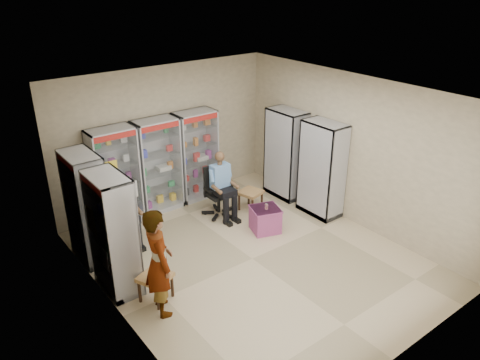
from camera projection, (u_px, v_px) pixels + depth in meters
floor at (252, 259)px, 8.42m from camera, size 6.00×6.00×0.00m
room_shell at (254, 157)px, 7.60m from camera, size 5.02×6.02×3.01m
cabinet_back_left at (115, 177)px, 9.25m from camera, size 0.90×0.50×2.00m
cabinet_back_mid at (158, 166)px, 9.78m from camera, size 0.90×0.50×2.00m
cabinet_back_right at (196, 155)px, 10.30m from camera, size 0.90×0.50×2.00m
cabinet_right_far at (286, 154)px, 10.39m from camera, size 0.90×0.50×2.00m
cabinet_right_near at (322, 169)px, 9.60m from camera, size 0.90×0.50×2.00m
cabinet_left_far at (87, 208)px, 8.06m from camera, size 0.90×0.50×2.00m
cabinet_left_near at (113, 234)px, 7.27m from camera, size 0.90×0.50×2.00m
wooden_chair at (122, 218)px, 8.81m from camera, size 0.42×0.42×0.94m
seated_customer at (122, 210)px, 8.69m from camera, size 0.44×0.60×1.34m
office_chair at (218, 192)px, 9.71m from camera, size 0.58×0.58×1.06m
seated_shopkeeper at (220, 186)px, 9.62m from camera, size 0.45×0.62×1.35m
pink_trunk at (265, 219)px, 9.22m from camera, size 0.65×0.64×0.50m
tea_glass at (266, 207)px, 9.07m from camera, size 0.07×0.07×0.11m
woven_stool_a at (251, 200)px, 10.05m from camera, size 0.54×0.54×0.44m
woven_stool_b at (156, 287)px, 7.31m from camera, size 0.59×0.59×0.45m
standing_man at (159, 262)px, 6.81m from camera, size 0.53×0.70×1.73m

